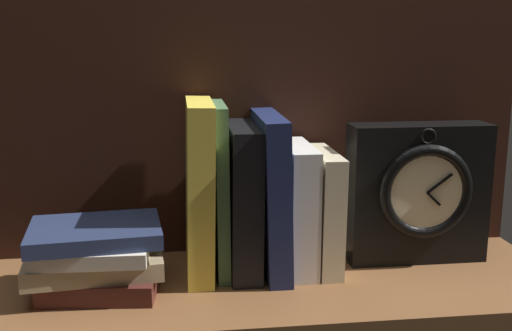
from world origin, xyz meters
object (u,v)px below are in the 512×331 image
(book_cream_twain, at_px, (323,209))
(book_stack_side, at_px, (96,257))
(book_white_catcher, at_px, (297,207))
(book_black_skeptic, at_px, (243,199))
(book_navy_bierce, at_px, (271,193))
(book_green_romantic, at_px, (220,189))
(framed_clock, at_px, (418,193))
(book_yellow_seinlanguage, at_px, (199,189))

(book_cream_twain, distance_m, book_stack_side, 0.32)
(book_white_catcher, height_order, book_cream_twain, book_white_catcher)
(book_black_skeptic, height_order, book_white_catcher, book_black_skeptic)
(book_navy_bierce, xyz_separation_m, book_white_catcher, (0.04, 0.00, -0.02))
(book_green_romantic, height_order, book_navy_bierce, book_green_romantic)
(book_white_catcher, relative_size, book_stack_side, 0.98)
(book_green_romantic, bearing_deg, book_black_skeptic, 0.00)
(framed_clock, bearing_deg, book_black_skeptic, -179.25)
(book_stack_side, bearing_deg, book_navy_bierce, 12.01)
(book_navy_bierce, relative_size, book_stack_side, 1.21)
(book_yellow_seinlanguage, distance_m, book_stack_side, 0.17)
(book_white_catcher, bearing_deg, book_black_skeptic, 180.00)
(book_green_romantic, relative_size, book_cream_twain, 1.41)
(book_yellow_seinlanguage, relative_size, book_white_catcher, 1.35)
(book_stack_side, bearing_deg, book_white_catcher, 10.39)
(book_yellow_seinlanguage, distance_m, book_cream_twain, 0.18)
(book_white_catcher, bearing_deg, framed_clock, 1.07)
(book_white_catcher, distance_m, book_cream_twain, 0.04)
(book_navy_bierce, height_order, book_cream_twain, book_navy_bierce)
(framed_clock, bearing_deg, book_green_romantic, -179.33)
(book_black_skeptic, distance_m, book_navy_bierce, 0.04)
(book_yellow_seinlanguage, height_order, book_cream_twain, book_yellow_seinlanguage)
(framed_clock, bearing_deg, book_stack_side, -173.25)
(book_green_romantic, xyz_separation_m, book_black_skeptic, (0.03, 0.00, -0.02))
(book_yellow_seinlanguage, distance_m, book_white_catcher, 0.14)
(book_black_skeptic, xyz_separation_m, book_cream_twain, (0.12, 0.00, -0.02))
(book_white_catcher, bearing_deg, book_green_romantic, 180.00)
(book_green_romantic, relative_size, framed_clock, 1.17)
(book_green_romantic, xyz_separation_m, framed_clock, (0.29, 0.00, -0.02))
(book_cream_twain, relative_size, framed_clock, 0.83)
(book_green_romantic, xyz_separation_m, book_navy_bierce, (0.07, 0.00, -0.01))
(book_white_catcher, height_order, framed_clock, framed_clock)
(book_green_romantic, relative_size, book_stack_side, 1.30)
(book_yellow_seinlanguage, height_order, book_stack_side, book_yellow_seinlanguage)
(book_green_romantic, bearing_deg, book_white_catcher, 0.00)
(book_black_skeptic, relative_size, book_navy_bierce, 0.94)
(book_yellow_seinlanguage, bearing_deg, book_white_catcher, 0.00)
(book_green_romantic, xyz_separation_m, book_stack_side, (-0.17, -0.05, -0.07))
(book_navy_bierce, distance_m, book_stack_side, 0.25)
(book_black_skeptic, distance_m, book_white_catcher, 0.08)
(book_yellow_seinlanguage, height_order, book_black_skeptic, book_yellow_seinlanguage)
(book_cream_twain, bearing_deg, book_yellow_seinlanguage, 180.00)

